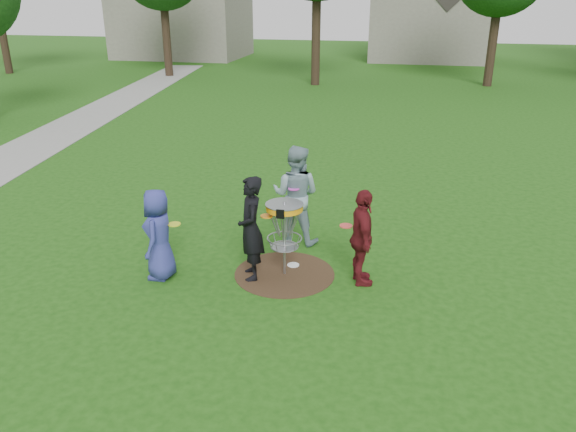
% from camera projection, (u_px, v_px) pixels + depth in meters
% --- Properties ---
extents(ground, '(100.00, 100.00, 0.00)m').
position_uv_depth(ground, '(285.00, 274.00, 10.07)').
color(ground, '#19470F').
rests_on(ground, ground).
extents(dirt_patch, '(1.80, 1.80, 0.01)m').
position_uv_depth(dirt_patch, '(285.00, 273.00, 10.07)').
color(dirt_patch, '#47331E').
rests_on(dirt_patch, ground).
extents(concrete_path, '(7.75, 39.92, 0.02)m').
position_uv_depth(concrete_path, '(50.00, 138.00, 19.25)').
color(concrete_path, '#9E9E99').
rests_on(concrete_path, ground).
extents(player_blue, '(0.59, 0.84, 1.63)m').
position_uv_depth(player_blue, '(159.00, 234.00, 9.68)').
color(player_blue, navy).
rests_on(player_blue, ground).
extents(player_black, '(0.66, 0.79, 1.86)m').
position_uv_depth(player_black, '(251.00, 228.00, 9.63)').
color(player_black, black).
rests_on(player_black, ground).
extents(player_grey, '(1.05, 0.87, 1.99)m').
position_uv_depth(player_grey, '(296.00, 195.00, 11.02)').
color(player_grey, '#7F9BA3').
rests_on(player_grey, ground).
extents(player_maroon, '(0.67, 1.07, 1.70)m').
position_uv_depth(player_maroon, '(362.00, 238.00, 9.45)').
color(player_maroon, maroon).
rests_on(player_maroon, ground).
extents(disc_on_grass, '(0.22, 0.22, 0.02)m').
position_uv_depth(disc_on_grass, '(293.00, 265.00, 10.37)').
color(disc_on_grass, white).
rests_on(disc_on_grass, ground).
extents(disc_golf_basket, '(0.66, 0.67, 1.38)m').
position_uv_depth(disc_golf_basket, '(284.00, 221.00, 9.69)').
color(disc_golf_basket, '#9EA0A5').
rests_on(disc_golf_basket, ground).
extents(held_discs, '(3.13, 1.85, 0.24)m').
position_uv_depth(held_discs, '(271.00, 213.00, 9.84)').
color(held_discs, '#D5E319').
rests_on(held_discs, ground).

